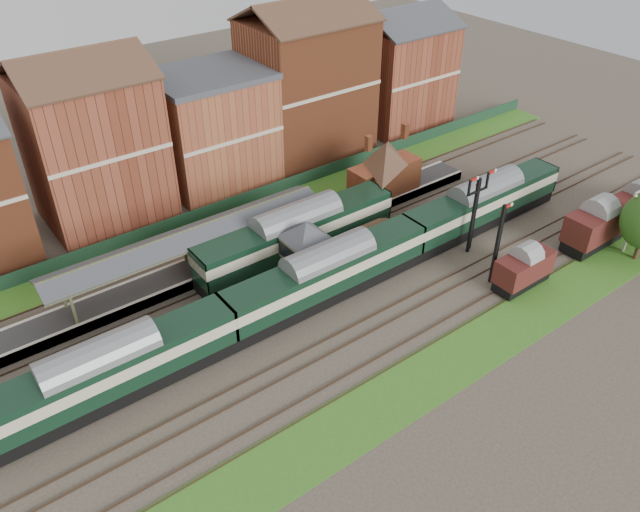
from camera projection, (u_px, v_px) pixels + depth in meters
ground at (355, 284)px, 55.92m from camera, size 160.00×160.00×0.00m
grass_back at (259, 211)px, 66.38m from camera, size 90.00×4.50×0.06m
grass_front at (454, 360)px, 48.05m from camera, size 90.00×5.00×0.06m
fence at (249, 197)px, 67.28m from camera, size 90.00×0.12×1.50m
platform at (250, 249)px, 59.56m from camera, size 55.00×3.40×1.00m
signal_box at (306, 250)px, 54.74m from camera, size 5.40×5.40×6.00m
brick_hut at (374, 239)px, 59.82m from camera, size 3.20×2.64×2.94m
station_building at (385, 168)px, 65.94m from camera, size 8.10×8.10×5.90m
canopy at (188, 234)px, 54.27m from camera, size 26.00×3.89×4.08m
semaphore_bracket at (474, 210)px, 57.55m from camera, size 3.60×0.25×8.18m
semaphore_siding at (497, 243)px, 53.88m from camera, size 1.23×0.25×8.00m
yard_lamp at (634, 216)px, 57.90m from camera, size 2.60×0.22×7.00m
town_backdrop at (211, 123)px, 68.19m from camera, size 69.00×10.00×16.00m
dmu_train at (328, 273)px, 52.90m from camera, size 59.08×3.10×4.54m
platform_railcar at (297, 233)px, 57.75m from camera, size 20.55×3.23×4.73m
goods_van_a at (524, 268)px, 54.67m from camera, size 5.55×2.41×3.37m
goods_van_b at (596, 225)px, 59.70m from camera, size 6.84×2.96×4.15m
goods_van_c at (636, 205)px, 63.33m from camera, size 6.10×2.64×3.70m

